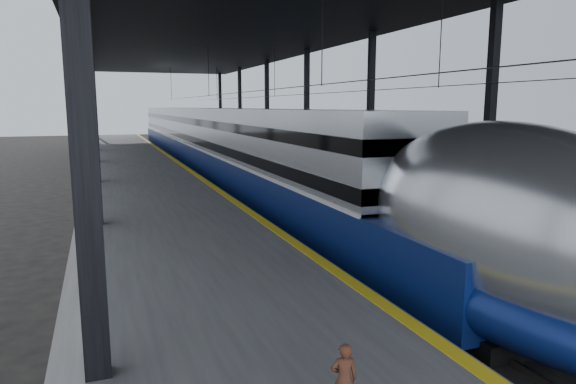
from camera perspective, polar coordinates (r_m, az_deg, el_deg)
ground at (r=14.23m, az=4.32°, el=-9.92°), size 160.00×160.00×0.00m
platform at (r=32.54m, az=-16.30°, el=1.64°), size 6.00×80.00×1.00m
yellow_strip at (r=32.78m, az=-11.45°, el=2.78°), size 0.30×80.00×0.01m
rails at (r=34.06m, az=-2.73°, el=1.64°), size 6.52×80.00×0.16m
canopy at (r=33.35m, az=-7.31°, el=16.98°), size 18.00×75.00×9.47m
tgv_train at (r=36.53m, az=-8.15°, el=5.36°), size 3.21×65.20×4.61m
second_train at (r=51.41m, az=-5.99°, el=6.35°), size 2.81×56.05×3.87m
child at (r=6.64m, az=6.23°, el=-19.98°), size 0.38×0.30×0.92m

